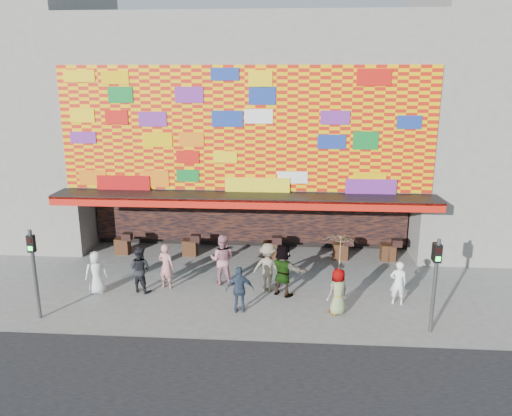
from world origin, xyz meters
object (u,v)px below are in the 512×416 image
object	(u,v)px
ped_e	(240,290)
ped_h	(398,283)
ped_a	(96,272)
ped_c	(140,269)
signal_right	(436,275)
ped_f	(283,270)
ped_b	(166,266)
ped_d	(268,267)
ped_g	(338,291)
signal_left	(34,264)
ped_i	(222,260)
parasol	(340,251)

from	to	relation	value
ped_e	ped_h	world-z (taller)	ped_e
ped_a	ped_c	size ratio (longest dim) A/B	0.92
signal_right	ped_f	world-z (taller)	signal_right
ped_a	ped_h	distance (m)	10.63
ped_b	ped_h	xyz separation A→B (m)	(8.23, -0.74, -0.08)
ped_a	ped_d	world-z (taller)	ped_d
signal_right	ped_g	xyz separation A→B (m)	(-2.75, 1.02, -1.08)
signal_left	ped_e	distance (m)	6.58
ped_e	ped_g	world-z (taller)	ped_e
ped_d	ped_e	size ratio (longest dim) A/B	1.13
ped_c	ped_g	bearing A→B (deg)	-171.07
ped_b	signal_right	bearing A→B (deg)	-178.58
ped_d	ped_h	size ratio (longest dim) A/B	1.17
ped_i	ped_e	bearing A→B (deg)	117.96
ped_d	ped_i	bearing A→B (deg)	2.66
signal_right	ped_d	xyz separation A→B (m)	(-5.12, 2.67, -0.96)
ped_i	signal_right	bearing A→B (deg)	161.74
ped_c	ped_f	bearing A→B (deg)	-160.32
ped_i	signal_left	bearing A→B (deg)	36.24
ped_e	parasol	size ratio (longest dim) A/B	0.81
ped_a	ped_g	world-z (taller)	same
ped_e	ped_b	bearing A→B (deg)	-39.56
ped_e	parasol	world-z (taller)	parasol
ped_f	ped_d	bearing A→B (deg)	-3.96
signal_right	parasol	world-z (taller)	signal_right
ped_d	ped_i	world-z (taller)	ped_i
signal_left	parasol	xyz separation A→B (m)	(9.65, 1.02, 0.35)
signal_right	ped_c	world-z (taller)	signal_right
ped_a	ped_d	bearing A→B (deg)	163.54
ped_b	ped_e	distance (m)	3.37
signal_left	ped_b	distance (m)	4.52
ped_e	ped_f	xyz separation A→B (m)	(1.40, 1.41, 0.15)
ped_b	ped_g	xyz separation A→B (m)	(6.11, -1.62, -0.07)
ped_c	ped_b	bearing A→B (deg)	-138.23
signal_right	ped_h	distance (m)	2.27
ped_a	signal_left	bearing A→B (deg)	38.23
ped_a	ped_f	bearing A→B (deg)	160.09
ped_f	ped_g	bearing A→B (deg)	173.01
ped_b	ped_i	bearing A→B (deg)	-147.16
signal_right	ped_d	size ratio (longest dim) A/B	1.67
signal_left	ped_f	bearing A→B (deg)	16.52
ped_d	ped_g	bearing A→B (deg)	163.70
ped_i	ped_h	bearing A→B (deg)	174.95
parasol	ped_a	bearing A→B (deg)	173.27
signal_right	ped_d	bearing A→B (deg)	152.47
ped_g	ped_h	world-z (taller)	ped_g
signal_right	ped_d	world-z (taller)	signal_right
ped_c	ped_e	bearing A→B (deg)	179.19
signal_right	ped_i	xyz separation A→B (m)	(-6.86, 3.17, -0.90)
ped_f	parasol	xyz separation A→B (m)	(1.82, -1.30, 1.26)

